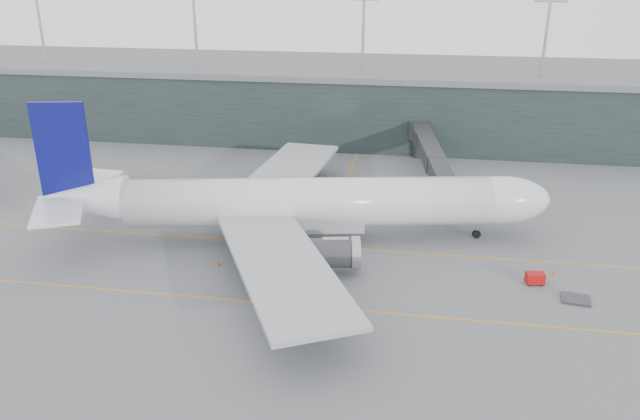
# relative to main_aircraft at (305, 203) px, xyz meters

# --- Properties ---
(ground) EXTENTS (320.00, 320.00, 0.00)m
(ground) POSITION_rel_main_aircraft_xyz_m (-2.42, 2.22, -5.49)
(ground) COLOR #57575C
(ground) RESTS_ON ground
(taxiline_a) EXTENTS (160.00, 0.25, 0.02)m
(taxiline_a) POSITION_rel_main_aircraft_xyz_m (-2.42, -1.78, -5.48)
(taxiline_a) COLOR orange
(taxiline_a) RESTS_ON ground
(taxiline_b) EXTENTS (160.00, 0.25, 0.02)m
(taxiline_b) POSITION_rel_main_aircraft_xyz_m (-2.42, -17.78, -5.48)
(taxiline_b) COLOR orange
(taxiline_b) RESTS_ON ground
(taxiline_lead_main) EXTENTS (0.25, 60.00, 0.02)m
(taxiline_lead_main) POSITION_rel_main_aircraft_xyz_m (2.58, 22.22, -5.48)
(taxiline_lead_main) COLOR orange
(taxiline_lead_main) RESTS_ON ground
(terminal) EXTENTS (240.00, 36.00, 29.00)m
(terminal) POSITION_rel_main_aircraft_xyz_m (-2.42, 60.22, 2.13)
(terminal) COLOR #1E2929
(terminal) RESTS_ON ground
(main_aircraft) EXTENTS (69.49, 64.44, 19.57)m
(main_aircraft) POSITION_rel_main_aircraft_xyz_m (0.00, 0.00, 0.00)
(main_aircraft) COLOR silver
(main_aircraft) RESTS_ON ground
(jet_bridge) EXTENTS (9.79, 47.22, 7.20)m
(jet_bridge) POSITION_rel_main_aircraft_xyz_m (17.56, 28.14, -0.10)
(jet_bridge) COLOR #28292D
(jet_bridge) RESTS_ON ground
(gse_cart) EXTENTS (2.31, 1.66, 1.45)m
(gse_cart) POSITION_rel_main_aircraft_xyz_m (29.60, -8.14, -4.68)
(gse_cart) COLOR #B10C0C
(gse_cart) RESTS_ON ground
(baggage_dolly) EXTENTS (3.45, 2.92, 0.31)m
(baggage_dolly) POSITION_rel_main_aircraft_xyz_m (33.65, -11.51, -5.30)
(baggage_dolly) COLOR #323236
(baggage_dolly) RESTS_ON ground
(uld_a) EXTENTS (2.32, 1.95, 1.94)m
(uld_a) POSITION_rel_main_aircraft_xyz_m (-8.77, 13.06, -4.47)
(uld_a) COLOR #37383C
(uld_a) RESTS_ON ground
(uld_b) EXTENTS (2.24, 1.80, 2.01)m
(uld_b) POSITION_rel_main_aircraft_xyz_m (-6.25, 14.71, -4.43)
(uld_b) COLOR #37383C
(uld_b) RESTS_ON ground
(uld_c) EXTENTS (2.58, 2.23, 2.05)m
(uld_c) POSITION_rel_main_aircraft_xyz_m (-1.65, 11.88, -4.41)
(uld_c) COLOR #37383C
(uld_c) RESTS_ON ground
(cone_nose) EXTENTS (0.46, 0.46, 0.73)m
(cone_nose) POSITION_rel_main_aircraft_xyz_m (32.43, -5.21, -5.13)
(cone_nose) COLOR #F74F0D
(cone_nose) RESTS_ON ground
(cone_wing_stbd) EXTENTS (0.39, 0.39, 0.62)m
(cone_wing_stbd) POSITION_rel_main_aircraft_xyz_m (6.03, -17.99, -5.18)
(cone_wing_stbd) COLOR #E2450C
(cone_wing_stbd) RESTS_ON ground
(cone_wing_port) EXTENTS (0.49, 0.49, 0.78)m
(cone_wing_port) POSITION_rel_main_aircraft_xyz_m (8.85, 14.40, -5.10)
(cone_wing_port) COLOR #CD450B
(cone_wing_port) RESTS_ON ground
(cone_tail) EXTENTS (0.47, 0.47, 0.74)m
(cone_tail) POSITION_rel_main_aircraft_xyz_m (-9.47, -9.69, -5.12)
(cone_tail) COLOR red
(cone_tail) RESTS_ON ground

